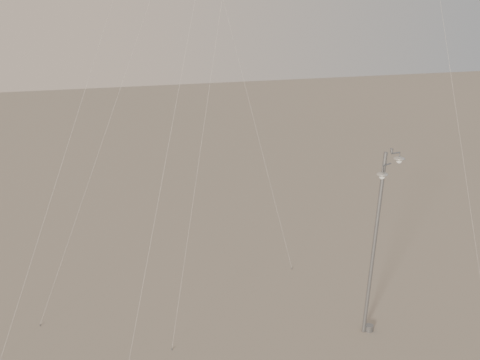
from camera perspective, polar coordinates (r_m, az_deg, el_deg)
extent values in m
cylinder|color=gray|center=(33.66, 10.94, -12.29)|extent=(0.44, 0.44, 0.30)
cylinder|color=gray|center=(31.79, 11.38, -5.49)|extent=(0.75, 0.18, 8.93)
cylinder|color=gray|center=(30.63, 12.81, 2.47)|extent=(0.14, 0.14, 0.18)
cylinder|color=gray|center=(30.83, 13.14, 2.26)|extent=(0.50, 0.19, 0.07)
cylinder|color=gray|center=(31.04, 13.46, 2.04)|extent=(0.06, 0.06, 0.30)
ellipsoid|color=#B9B9B4|center=(31.07, 13.44, 1.78)|extent=(0.52, 0.52, 0.18)
cylinder|color=gray|center=(30.54, 12.42, 1.29)|extent=(0.57, 0.33, 0.07)
cylinder|color=gray|center=(30.36, 12.06, 0.82)|extent=(0.06, 0.06, 0.40)
ellipsoid|color=#B9B9B4|center=(30.41, 12.04, 0.46)|extent=(0.52, 0.52, 0.18)
cylinder|color=beige|center=(29.20, -3.89, 14.85)|extent=(9.93, 14.56, 30.65)
cylinder|color=gray|center=(31.79, -5.84, -14.16)|extent=(0.06, 0.06, 0.10)
cylinder|color=beige|center=(26.48, -15.06, 1.03)|extent=(8.77, 14.44, 18.79)
cylinder|color=beige|center=(36.34, 18.01, 5.29)|extent=(1.53, 10.73, 19.05)
cylinder|color=gray|center=(39.53, 4.45, -7.53)|extent=(0.06, 0.06, 0.10)
cylinder|color=beige|center=(36.64, -8.84, 11.61)|extent=(12.13, 10.78, 26.12)
cylinder|color=gray|center=(34.95, -16.70, -11.76)|extent=(0.06, 0.06, 0.10)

